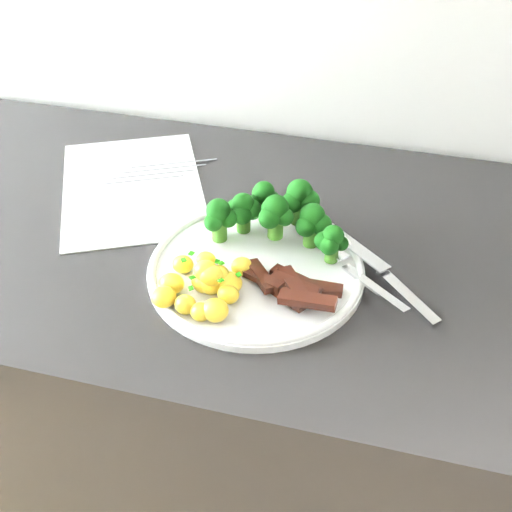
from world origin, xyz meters
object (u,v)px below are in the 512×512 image
potatoes (207,283)px  beef_strips (292,288)px  broccoli (279,213)px  counter (265,437)px  recipe_paper (133,187)px  plate (256,269)px  fork (362,276)px  knife (392,283)px

potatoes → beef_strips: (0.10, 0.03, -0.01)m
broccoli → beef_strips: broccoli is taller
beef_strips → counter: bearing=118.7°
recipe_paper → broccoli: (0.26, -0.08, 0.05)m
counter → potatoes: potatoes is taller
plate → fork: fork is taller
broccoli → beef_strips: size_ratio=1.37×
broccoli → counter: bearing=-169.4°
potatoes → plate: bearing=53.9°
broccoli → plate: bearing=-101.5°
counter → fork: size_ratio=17.57×
potatoes → fork: 0.20m
counter → plate: plate is taller
counter → plate: size_ratio=8.45×
potatoes → knife: 0.24m
beef_strips → recipe_paper: bearing=147.7°
counter → knife: (0.18, -0.05, 0.47)m
plate → counter: bearing=89.9°
counter → broccoli: 0.51m
potatoes → beef_strips: size_ratio=0.83×
broccoli → knife: bearing=-17.6°
potatoes → recipe_paper: bearing=132.4°
counter → knife: bearing=-15.5°
beef_strips → fork: (0.08, 0.05, -0.00)m
beef_strips → broccoli: bearing=112.0°
recipe_paper → broccoli: size_ratio=1.87×
potatoes → broccoli: bearing=65.5°
recipe_paper → potatoes: 0.29m
counter → potatoes: 0.51m
plate → broccoli: bearing=78.5°
beef_strips → plate: bearing=146.4°
recipe_paper → plate: size_ratio=1.27×
counter → broccoli: broccoli is taller
recipe_paper → fork: fork is taller
fork → potatoes: bearing=-158.8°
plate → knife: (0.18, 0.02, 0.00)m
potatoes → fork: size_ratio=0.86×
plate → broccoli: broccoli is taller
counter → knife: 0.50m
potatoes → knife: bearing=19.8°
plate → broccoli: 0.08m
recipe_paper → plate: bearing=-32.1°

